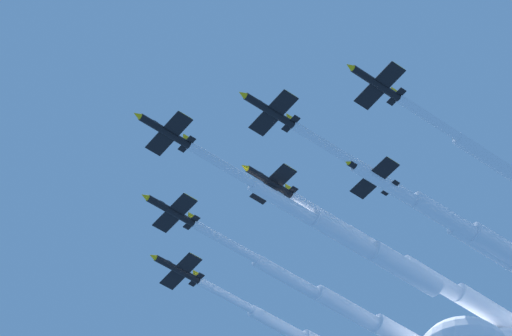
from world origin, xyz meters
name	(u,v)px	position (x,y,z in m)	size (l,w,h in m)	color
jet_lead	(348,238)	(5.45, 19.01, 188.90)	(25.20, 56.48, 3.69)	black
jet_port_inner	(449,219)	(20.64, 23.85, 189.20)	(25.73, 56.39, 3.70)	black
jet_starboard_inner	(352,311)	(-2.11, 34.18, 188.69)	(25.93, 59.18, 3.67)	black
jet_port_mid	(435,280)	(12.04, 37.55, 191.42)	(24.89, 56.84, 3.69)	black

